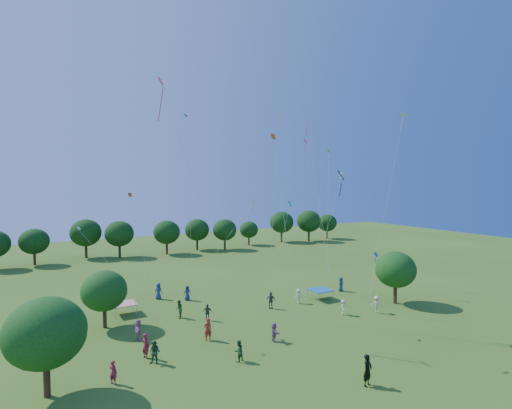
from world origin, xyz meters
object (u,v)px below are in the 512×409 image
(near_tree_east, at_px, (396,270))
(red_high_kite, at_px, (173,122))
(tent_blue, at_px, (320,290))
(near_tree_north, at_px, (104,291))
(pirate_kite, at_px, (340,179))
(near_tree_west, at_px, (45,333))
(man_in_black, at_px, (368,370))
(tent_red_stripe, at_px, (124,304))

(near_tree_east, height_order, red_high_kite, red_high_kite)
(near_tree_east, relative_size, red_high_kite, 0.27)
(tent_blue, bearing_deg, near_tree_north, 173.13)
(near_tree_east, bearing_deg, near_tree_north, 164.62)
(near_tree_east, distance_m, pirate_kite, 13.77)
(near_tree_east, height_order, tent_blue, near_tree_east)
(near_tree_east, distance_m, tent_blue, 8.31)
(tent_blue, distance_m, red_high_kite, 23.79)
(near_tree_west, xyz_separation_m, man_in_black, (17.74, -8.59, -2.91))
(near_tree_west, height_order, near_tree_north, near_tree_west)
(near_tree_north, bearing_deg, near_tree_west, -115.34)
(tent_blue, relative_size, man_in_black, 1.09)
(tent_blue, distance_m, man_in_black, 18.71)
(near_tree_north, distance_m, red_high_kite, 16.11)
(red_high_kite, bearing_deg, man_in_black, -65.94)
(near_tree_west, relative_size, tent_blue, 2.75)
(near_tree_north, xyz_separation_m, tent_blue, (22.08, -2.66, -2.28))
(tent_blue, height_order, pirate_kite, pirate_kite)
(tent_red_stripe, xyz_separation_m, red_high_kite, (3.37, -5.53, 17.15))
(tent_red_stripe, bearing_deg, pirate_kite, -38.01)
(tent_red_stripe, height_order, tent_blue, same)
(pirate_kite, bearing_deg, red_high_kite, 150.91)
(near_tree_east, xyz_separation_m, man_in_black, (-15.28, -11.19, -2.63))
(tent_blue, bearing_deg, tent_red_stripe, 164.49)
(near_tree_west, bearing_deg, red_high_kite, 36.15)
(tent_red_stripe, relative_size, man_in_black, 1.09)
(tent_red_stripe, xyz_separation_m, pirate_kite, (16.23, -12.68, 12.17))
(near_tree_west, xyz_separation_m, red_high_kite, (10.48, 7.66, 14.28))
(near_tree_east, relative_size, tent_red_stripe, 2.53)
(near_tree_east, xyz_separation_m, pirate_kite, (-9.68, -2.09, 9.57))
(near_tree_west, height_order, tent_red_stripe, near_tree_west)
(near_tree_west, relative_size, pirate_kite, 0.48)
(tent_red_stripe, distance_m, red_high_kite, 18.34)
(red_high_kite, bearing_deg, tent_red_stripe, 121.38)
(near_tree_west, height_order, pirate_kite, pirate_kite)
(near_tree_north, distance_m, pirate_kite, 23.12)
(near_tree_east, distance_m, man_in_black, 19.12)
(near_tree_north, xyz_separation_m, man_in_black, (12.85, -18.93, -2.31))
(red_high_kite, bearing_deg, near_tree_west, -143.85)
(near_tree_east, bearing_deg, tent_red_stripe, 157.76)
(near_tree_east, relative_size, man_in_black, 2.76)
(man_in_black, bearing_deg, near_tree_east, 19.89)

